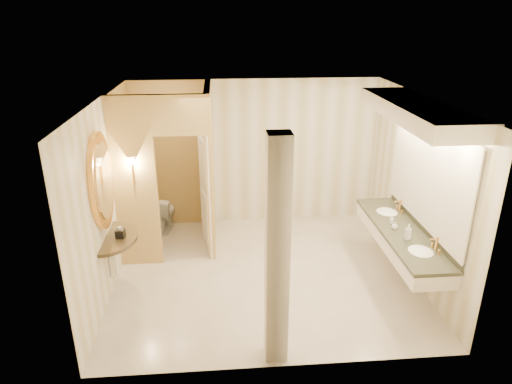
# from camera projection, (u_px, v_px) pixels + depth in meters

# --- Properties ---
(floor) EXTENTS (4.50, 4.50, 0.00)m
(floor) POSITION_uv_depth(u_px,v_px,m) (264.00, 273.00, 7.09)
(floor) COLOR silver
(floor) RESTS_ON ground
(ceiling) EXTENTS (4.50, 4.50, 0.00)m
(ceiling) POSITION_uv_depth(u_px,v_px,m) (266.00, 99.00, 6.09)
(ceiling) COLOR white
(ceiling) RESTS_ON wall_back
(wall_back) EXTENTS (4.50, 0.02, 2.70)m
(wall_back) POSITION_uv_depth(u_px,v_px,m) (254.00, 153.00, 8.44)
(wall_back) COLOR silver
(wall_back) RESTS_ON floor
(wall_front) EXTENTS (4.50, 0.02, 2.70)m
(wall_front) POSITION_uv_depth(u_px,v_px,m) (284.00, 264.00, 4.74)
(wall_front) COLOR silver
(wall_front) RESTS_ON floor
(wall_left) EXTENTS (0.02, 4.00, 2.70)m
(wall_left) POSITION_uv_depth(u_px,v_px,m) (106.00, 198.00, 6.41)
(wall_left) COLOR silver
(wall_left) RESTS_ON floor
(wall_right) EXTENTS (0.02, 4.00, 2.70)m
(wall_right) POSITION_uv_depth(u_px,v_px,m) (415.00, 188.00, 6.76)
(wall_right) COLOR silver
(wall_right) RESTS_ON floor
(toilet_closet) EXTENTS (1.50, 1.55, 2.70)m
(toilet_closet) POSITION_uv_depth(u_px,v_px,m) (191.00, 171.00, 7.39)
(toilet_closet) COLOR tan
(toilet_closet) RESTS_ON floor
(wall_sconce) EXTENTS (0.14, 0.14, 0.42)m
(wall_sconce) POSITION_uv_depth(u_px,v_px,m) (132.00, 162.00, 6.70)
(wall_sconce) COLOR gold
(wall_sconce) RESTS_ON toilet_closet
(vanity) EXTENTS (0.75, 2.53, 2.09)m
(vanity) POSITION_uv_depth(u_px,v_px,m) (411.00, 180.00, 6.27)
(vanity) COLOR white
(vanity) RESTS_ON floor
(console_shelf) EXTENTS (1.02, 1.02, 1.96)m
(console_shelf) POSITION_uv_depth(u_px,v_px,m) (104.00, 206.00, 6.16)
(console_shelf) COLOR black
(console_shelf) RESTS_ON floor
(pillar) EXTENTS (0.25, 0.25, 2.70)m
(pillar) POSITION_uv_depth(u_px,v_px,m) (277.00, 255.00, 4.92)
(pillar) COLOR white
(pillar) RESTS_ON floor
(tissue_box) EXTENTS (0.13, 0.13, 0.12)m
(tissue_box) POSITION_uv_depth(u_px,v_px,m) (120.00, 233.00, 6.30)
(tissue_box) COLOR black
(tissue_box) RESTS_ON console_shelf
(toilet) EXTENTS (0.48, 0.71, 0.67)m
(toilet) POSITION_uv_depth(u_px,v_px,m) (164.00, 213.00, 8.42)
(toilet) COLOR white
(toilet) RESTS_ON floor
(soap_bottle_a) EXTENTS (0.07, 0.07, 0.12)m
(soap_bottle_a) POSITION_uv_depth(u_px,v_px,m) (392.00, 220.00, 6.71)
(soap_bottle_a) COLOR beige
(soap_bottle_a) RESTS_ON vanity
(soap_bottle_b) EXTENTS (0.09, 0.09, 0.11)m
(soap_bottle_b) POSITION_uv_depth(u_px,v_px,m) (395.00, 225.00, 6.54)
(soap_bottle_b) COLOR silver
(soap_bottle_b) RESTS_ON vanity
(soap_bottle_c) EXTENTS (0.12, 0.12, 0.24)m
(soap_bottle_c) POSITION_uv_depth(u_px,v_px,m) (408.00, 232.00, 6.21)
(soap_bottle_c) COLOR #C6B28C
(soap_bottle_c) RESTS_ON vanity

